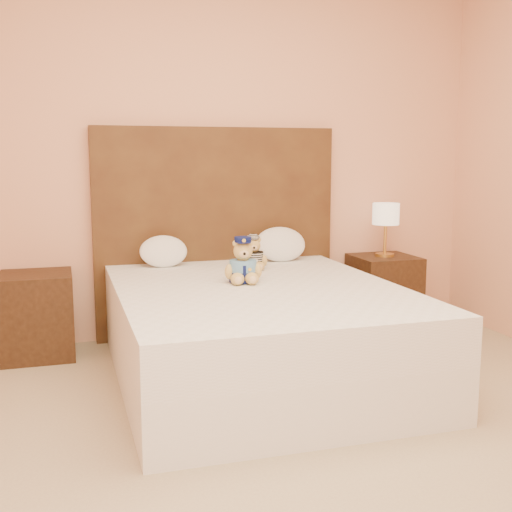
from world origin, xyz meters
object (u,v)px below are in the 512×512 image
(teddy_police, at_px, (243,260))
(pillow_right, at_px, (281,243))
(pillow_left, at_px, (163,250))
(nightstand_left, at_px, (37,315))
(lamp, at_px, (386,217))
(bed, at_px, (258,332))
(nightstand_right, at_px, (383,292))
(teddy_prisoner, at_px, (253,253))

(teddy_police, height_order, pillow_right, teddy_police)
(pillow_left, bearing_deg, nightstand_left, -177.94)
(teddy_police, distance_m, pillow_right, 0.85)
(nightstand_left, distance_m, teddy_police, 1.43)
(lamp, xyz_separation_m, pillow_right, (-0.82, 0.03, -0.17))
(bed, height_order, lamp, lamp)
(bed, bearing_deg, lamp, 32.62)
(nightstand_right, xyz_separation_m, teddy_prisoner, (-1.11, -0.26, 0.38))
(teddy_police, relative_size, pillow_right, 0.73)
(pillow_right, bearing_deg, nightstand_left, -178.98)
(teddy_police, xyz_separation_m, pillow_left, (-0.36, 0.70, -0.02))
(nightstand_left, relative_size, teddy_prisoner, 2.51)
(nightstand_left, height_order, pillow_left, pillow_left)
(bed, relative_size, lamp, 5.00)
(lamp, distance_m, teddy_police, 1.47)
(nightstand_left, bearing_deg, teddy_prisoner, -10.46)
(lamp, xyz_separation_m, teddy_police, (-1.30, -0.67, -0.16))
(nightstand_left, height_order, teddy_police, teddy_police)
(lamp, distance_m, teddy_prisoner, 1.16)
(pillow_left, relative_size, pillow_right, 0.87)
(bed, relative_size, nightstand_right, 3.64)
(bed, distance_m, teddy_police, 0.43)
(lamp, relative_size, teddy_police, 1.48)
(bed, height_order, pillow_left, pillow_left)
(pillow_right, bearing_deg, bed, -117.28)
(pillow_left, xyz_separation_m, pillow_right, (0.84, 0.00, 0.02))
(nightstand_left, relative_size, pillow_right, 1.47)
(lamp, bearing_deg, teddy_police, -152.71)
(teddy_police, distance_m, teddy_prisoner, 0.46)
(bed, xyz_separation_m, nightstand_right, (1.25, 0.80, -0.00))
(nightstand_right, bearing_deg, pillow_right, 177.91)
(teddy_police, bearing_deg, nightstand_left, 159.22)
(teddy_police, xyz_separation_m, pillow_right, (0.48, 0.70, -0.00))
(lamp, relative_size, teddy_prisoner, 1.82)
(bed, height_order, pillow_right, pillow_right)
(teddy_police, xyz_separation_m, teddy_prisoner, (0.19, 0.42, -0.03))
(teddy_prisoner, bearing_deg, nightstand_left, -178.97)
(nightstand_left, relative_size, pillow_left, 1.69)
(nightstand_right, bearing_deg, lamp, 180.00)
(nightstand_right, relative_size, pillow_left, 1.69)
(teddy_prisoner, relative_size, pillow_right, 0.59)
(bed, relative_size, nightstand_left, 3.64)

